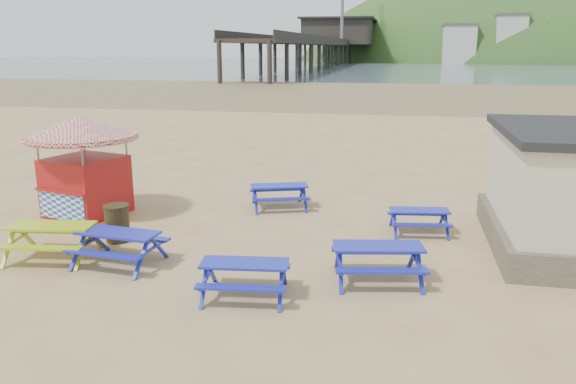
% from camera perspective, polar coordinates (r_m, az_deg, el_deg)
% --- Properties ---
extents(ground, '(400.00, 400.00, 0.00)m').
position_cam_1_polar(ground, '(15.43, -5.68, -4.73)').
color(ground, tan).
rests_on(ground, ground).
extents(wet_sand, '(400.00, 400.00, 0.00)m').
position_cam_1_polar(wet_sand, '(69.23, 7.95, 10.15)').
color(wet_sand, olive).
rests_on(wet_sand, ground).
extents(sea, '(400.00, 400.00, 0.00)m').
position_cam_1_polar(sea, '(184.03, 10.37, 12.68)').
color(sea, '#455663').
rests_on(sea, ground).
extents(picnic_table_blue_a, '(2.20, 1.99, 0.76)m').
position_cam_1_polar(picnic_table_blue_a, '(18.16, -0.90, -0.45)').
color(picnic_table_blue_a, '#132F9D').
rests_on(picnic_table_blue_a, ground).
extents(picnic_table_blue_c, '(1.80, 1.53, 0.68)m').
position_cam_1_polar(picnic_table_blue_c, '(16.14, 13.16, -2.91)').
color(picnic_table_blue_c, '#132F9D').
rests_on(picnic_table_blue_c, ground).
extents(picnic_table_blue_d, '(2.10, 1.76, 0.82)m').
position_cam_1_polar(picnic_table_blue_d, '(14.06, -16.81, -5.47)').
color(picnic_table_blue_d, '#132F9D').
rests_on(picnic_table_blue_d, ground).
extents(picnic_table_blue_e, '(1.97, 1.66, 0.76)m').
position_cam_1_polar(picnic_table_blue_e, '(11.85, -4.40, -8.81)').
color(picnic_table_blue_e, '#132F9D').
rests_on(picnic_table_blue_e, ground).
extents(picnic_table_blue_f, '(2.24, 1.93, 0.83)m').
position_cam_1_polar(picnic_table_blue_f, '(12.73, 9.10, -7.11)').
color(picnic_table_blue_f, '#132F9D').
rests_on(picnic_table_blue_f, ground).
extents(picnic_table_yellow, '(2.27, 1.93, 0.86)m').
position_cam_1_polar(picnic_table_yellow, '(15.02, -22.82, -4.64)').
color(picnic_table_yellow, '#A8C713').
rests_on(picnic_table_yellow, ground).
extents(ice_cream_kiosk, '(4.19, 4.19, 3.06)m').
position_cam_1_polar(ice_cream_kiosk, '(18.23, -20.08, 3.70)').
color(ice_cream_kiosk, maroon).
rests_on(ice_cream_kiosk, ground).
extents(litter_bin, '(0.68, 0.68, 1.00)m').
position_cam_1_polar(litter_bin, '(15.70, -16.95, -3.02)').
color(litter_bin, '#362C15').
rests_on(litter_bin, ground).
extents(pier, '(24.00, 220.00, 39.29)m').
position_cam_1_polar(pier, '(193.43, 5.01, 14.54)').
color(pier, black).
rests_on(pier, ground).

